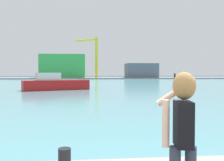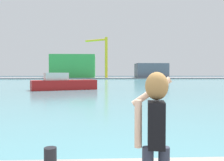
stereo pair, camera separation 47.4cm
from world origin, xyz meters
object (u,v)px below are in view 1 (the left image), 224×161
object	(u,v)px
port_crane	(94,53)
harbor_bollard	(65,158)
boat_moored	(55,84)
warehouse_left	(63,66)
warehouse_right	(141,71)
person_photographer	(182,127)

from	to	relation	value
port_crane	harbor_bollard	bearing A→B (deg)	-91.51
port_crane	boat_moored	bearing A→B (deg)	-96.31
warehouse_left	warehouse_right	distance (m)	29.01
harbor_bollard	warehouse_left	world-z (taller)	warehouse_left
person_photographer	port_crane	world-z (taller)	port_crane
warehouse_left	person_photographer	bearing A→B (deg)	-83.32
boat_moored	port_crane	xyz separation A→B (m)	(6.27, 56.62, 8.34)
warehouse_left	warehouse_right	world-z (taller)	warehouse_left
person_photographer	warehouse_right	world-z (taller)	warehouse_right
person_photographer	port_crane	bearing A→B (deg)	9.32
warehouse_right	harbor_bollard	bearing A→B (deg)	-102.85
person_photographer	warehouse_right	distance (m)	90.34
boat_moored	warehouse_right	world-z (taller)	warehouse_right
person_photographer	boat_moored	xyz separation A→B (m)	(-5.61, 30.41, -0.83)
warehouse_left	harbor_bollard	bearing A→B (deg)	-84.21
boat_moored	warehouse_right	bearing A→B (deg)	46.42
harbor_bollard	boat_moored	size ratio (longest dim) A/B	0.04
person_photographer	harbor_bollard	xyz separation A→B (m)	(-1.60, 1.62, -0.89)
harbor_bollard	port_crane	bearing A→B (deg)	88.49
boat_moored	warehouse_left	xyz separation A→B (m)	(-5.03, 60.47, 3.75)
person_photographer	warehouse_right	size ratio (longest dim) A/B	0.15
harbor_bollard	warehouse_right	distance (m)	89.12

